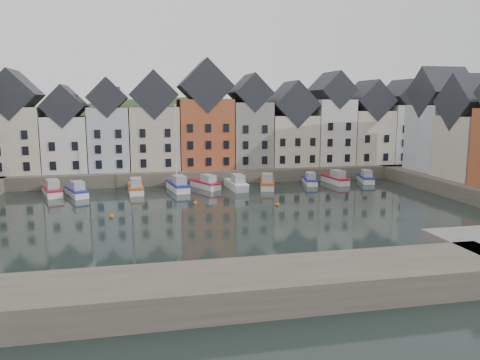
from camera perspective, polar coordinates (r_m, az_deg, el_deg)
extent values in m
plane|color=black|center=(52.70, -0.16, -4.62)|extent=(260.00, 260.00, 0.00)
cube|color=#4D463B|center=(81.57, -4.48, 1.09)|extent=(90.00, 16.00, 2.00)
cube|color=#4D463B|center=(30.42, -10.44, -13.55)|extent=(50.00, 6.00, 2.00)
ellipsoid|color=#203219|center=(110.91, -6.13, -6.74)|extent=(153.60, 70.40, 64.00)
sphere|color=black|center=(101.11, -14.04, 6.83)|extent=(5.77, 5.77, 5.77)
sphere|color=black|center=(116.37, 5.75, 7.08)|extent=(5.27, 5.27, 5.27)
sphere|color=black|center=(112.59, 10.17, 6.79)|extent=(5.07, 5.07, 5.07)
sphere|color=black|center=(108.21, 1.26, 6.79)|extent=(5.01, 5.01, 5.01)
sphere|color=black|center=(110.23, -26.36, 5.22)|extent=(3.94, 3.94, 3.94)
sphere|color=black|center=(117.00, 7.45, 7.03)|extent=(5.21, 5.21, 5.21)
sphere|color=black|center=(109.48, -5.48, 7.05)|extent=(5.45, 5.45, 5.45)
sphere|color=black|center=(109.70, 14.23, 6.23)|extent=(4.49, 4.49, 4.49)
cube|color=beige|center=(80.45, -25.46, 4.42)|extent=(7.67, 8.00, 10.07)
cube|color=black|center=(80.25, -25.82, 9.35)|extent=(7.67, 8.16, 7.67)
cube|color=silver|center=(79.13, -20.30, 4.14)|extent=(6.56, 8.00, 8.61)
cube|color=black|center=(78.87, -20.55, 8.43)|extent=(6.56, 8.16, 6.56)
cube|color=silver|center=(78.40, -15.59, 4.86)|extent=(6.20, 8.00, 10.02)
cube|color=black|center=(78.19, -15.80, 9.64)|extent=(6.20, 8.16, 6.20)
cube|color=beige|center=(78.28, -10.38, 5.06)|extent=(7.70, 8.00, 10.08)
cube|color=black|center=(78.07, -10.53, 10.15)|extent=(7.70, 8.16, 7.70)
cube|color=#AC5131|center=(78.91, -4.30, 5.66)|extent=(8.69, 8.00, 11.28)
cube|color=black|center=(78.79, -4.37, 11.33)|extent=(8.69, 8.16, 8.69)
cube|color=gray|center=(80.32, 1.18, 5.57)|extent=(6.43, 8.00, 10.78)
cube|color=black|center=(80.15, 1.20, 10.56)|extent=(6.43, 8.16, 6.43)
cube|color=beige|center=(82.37, 6.15, 4.84)|extent=(7.88, 8.00, 8.56)
cube|color=black|center=(82.11, 6.23, 9.18)|extent=(7.88, 8.16, 7.88)
cube|color=silver|center=(84.84, 10.91, 5.78)|extent=(6.50, 8.00, 11.27)
cube|color=black|center=(84.71, 11.06, 10.67)|extent=(6.50, 8.16, 6.50)
cube|color=beige|center=(87.86, 15.13, 5.11)|extent=(7.23, 8.00, 9.32)
cube|color=black|center=(87.64, 15.31, 9.31)|extent=(7.23, 8.16, 7.23)
cube|color=silver|center=(91.14, 19.00, 5.38)|extent=(6.18, 8.00, 10.32)
cube|color=black|center=(90.97, 19.23, 9.58)|extent=(6.18, 8.16, 6.18)
cube|color=silver|center=(81.16, 23.07, 4.72)|extent=(7.47, 8.00, 10.38)
cube|color=black|center=(80.98, 23.40, 9.78)|extent=(7.62, 8.00, 8.00)
cube|color=beige|center=(74.82, 26.54, 3.57)|extent=(8.14, 8.00, 8.89)
cube|color=black|center=(74.55, 26.90, 8.48)|extent=(8.30, 8.00, 8.00)
sphere|color=#C75117|center=(59.75, -5.50, -2.83)|extent=(0.50, 0.50, 0.50)
sphere|color=#C75117|center=(58.82, 4.58, -3.01)|extent=(0.50, 0.50, 0.50)
sphere|color=#C75117|center=(54.63, -15.39, -4.30)|extent=(0.50, 0.50, 0.50)
cube|color=silver|center=(70.45, -21.90, -1.41)|extent=(3.75, 6.81, 1.20)
cube|color=#A51732|center=(70.34, -21.94, -0.88)|extent=(3.89, 6.96, 0.27)
cube|color=#93979A|center=(69.28, -21.87, -0.48)|extent=(2.21, 2.94, 1.30)
cube|color=silver|center=(68.71, -19.29, -1.54)|extent=(3.82, 6.32, 1.11)
cube|color=navy|center=(68.60, -19.32, -1.04)|extent=(3.95, 6.47, 0.25)
cube|color=#93979A|center=(67.62, -19.17, -0.65)|extent=(2.17, 2.77, 1.21)
cube|color=silver|center=(68.85, -12.60, -1.20)|extent=(2.29, 6.43, 1.16)
cube|color=#C75117|center=(68.74, -12.62, -0.68)|extent=(2.40, 6.56, 0.26)
cube|color=#93979A|center=(67.70, -12.59, -0.29)|extent=(1.63, 2.62, 1.26)
cube|color=silver|center=(69.41, -7.59, -0.95)|extent=(3.02, 6.80, 1.20)
cube|color=navy|center=(69.29, -7.60, -0.42)|extent=(3.15, 6.95, 0.27)
cube|color=#93979A|center=(68.24, -7.41, -0.01)|extent=(1.94, 2.84, 1.31)
cylinder|color=silver|center=(69.21, -7.83, 4.18)|extent=(0.15, 0.15, 12.04)
cube|color=silver|center=(70.93, -4.27, -0.70)|extent=(4.15, 6.28, 1.11)
cube|color=#A51732|center=(70.82, -4.28, -0.21)|extent=(4.30, 6.44, 0.25)
cube|color=#93979A|center=(69.96, -3.89, 0.18)|extent=(2.29, 2.80, 1.21)
cube|color=silver|center=(69.99, -0.49, -0.79)|extent=(2.49, 6.67, 1.20)
cube|color=silver|center=(69.87, -0.49, -0.26)|extent=(2.61, 6.80, 0.27)
cube|color=#93979A|center=(68.84, -0.27, 0.15)|extent=(1.73, 2.73, 1.31)
cube|color=silver|center=(70.98, 3.37, -0.66)|extent=(3.60, 6.73, 1.18)
cube|color=#C75117|center=(70.87, 3.37, -0.15)|extent=(3.74, 6.89, 0.27)
cube|color=#93979A|center=(69.81, 3.37, 0.24)|extent=(2.14, 2.89, 1.29)
cube|color=silver|center=(75.14, 8.46, -0.23)|extent=(2.66, 5.71, 1.01)
cube|color=navy|center=(75.05, 8.47, 0.19)|extent=(2.77, 5.83, 0.23)
cube|color=#93979A|center=(74.16, 8.58, 0.50)|extent=(1.67, 2.40, 1.10)
cube|color=silver|center=(76.49, 11.47, -0.11)|extent=(2.55, 6.37, 1.14)
cube|color=#A51732|center=(76.39, 11.48, 0.35)|extent=(2.67, 6.50, 0.26)
cube|color=#93979A|center=(75.50, 11.85, 0.70)|extent=(1.72, 2.63, 1.24)
cube|color=silver|center=(79.02, 15.01, 0.04)|extent=(3.09, 6.02, 1.06)
cube|color=navy|center=(78.93, 15.03, 0.45)|extent=(3.21, 6.15, 0.24)
cube|color=#93979A|center=(78.01, 15.19, 0.77)|extent=(1.87, 2.57, 1.15)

